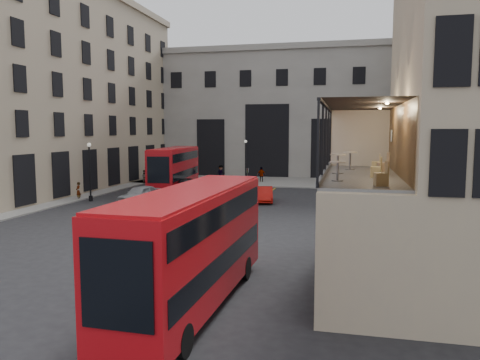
% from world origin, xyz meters
% --- Properties ---
extents(ground, '(140.00, 140.00, 0.00)m').
position_xyz_m(ground, '(0.00, 0.00, 0.00)').
color(ground, black).
rests_on(ground, ground).
extents(host_building_main, '(7.26, 11.40, 15.10)m').
position_xyz_m(host_building_main, '(9.95, 0.00, 7.79)').
color(host_building_main, tan).
rests_on(host_building_main, ground).
extents(host_frontage, '(3.00, 11.00, 4.50)m').
position_xyz_m(host_frontage, '(6.50, 0.00, 2.25)').
color(host_frontage, tan).
rests_on(host_frontage, ground).
extents(cafe_floor, '(3.00, 10.00, 0.10)m').
position_xyz_m(cafe_floor, '(6.50, 0.00, 4.55)').
color(cafe_floor, slate).
rests_on(cafe_floor, host_frontage).
extents(building_left, '(14.60, 50.60, 22.00)m').
position_xyz_m(building_left, '(-26.96, 20.00, 11.38)').
color(building_left, tan).
rests_on(building_left, ground).
extents(gateway, '(35.00, 10.60, 18.00)m').
position_xyz_m(gateway, '(-5.00, 47.99, 9.39)').
color(gateway, gray).
rests_on(gateway, ground).
extents(building_right, '(16.60, 18.60, 20.00)m').
position_xyz_m(building_right, '(20.00, 39.97, 10.39)').
color(building_right, '#A19581').
rests_on(building_right, ground).
extents(pavement_far, '(40.00, 12.00, 0.12)m').
position_xyz_m(pavement_far, '(-6.00, 38.00, 0.06)').
color(pavement_far, slate).
rests_on(pavement_far, ground).
extents(traffic_light_near, '(0.16, 0.20, 3.80)m').
position_xyz_m(traffic_light_near, '(-1.00, 12.00, 2.42)').
color(traffic_light_near, black).
rests_on(traffic_light_near, ground).
extents(traffic_light_far, '(0.16, 0.20, 3.80)m').
position_xyz_m(traffic_light_far, '(-15.00, 28.00, 2.42)').
color(traffic_light_far, black).
rests_on(traffic_light_far, ground).
extents(street_lamp_a, '(0.36, 0.36, 5.33)m').
position_xyz_m(street_lamp_a, '(-17.00, 18.00, 2.39)').
color(street_lamp_a, black).
rests_on(street_lamp_a, ground).
extents(street_lamp_b, '(0.36, 0.36, 5.33)m').
position_xyz_m(street_lamp_b, '(-6.00, 34.00, 2.39)').
color(street_lamp_b, black).
rests_on(street_lamp_b, ground).
extents(bus_near, '(2.80, 10.94, 4.34)m').
position_xyz_m(bus_near, '(0.50, -4.31, 2.44)').
color(bus_near, red).
rests_on(bus_near, ground).
extents(bus_far, '(3.78, 11.77, 4.62)m').
position_xyz_m(bus_far, '(-12.17, 26.75, 2.59)').
color(bus_far, '#B30C13').
rests_on(bus_far, ground).
extents(car_a, '(3.02, 5.04, 1.61)m').
position_xyz_m(car_a, '(-11.94, 17.71, 0.80)').
color(car_a, '#A0A3A8').
rests_on(car_a, ground).
extents(car_b, '(2.20, 4.35, 1.37)m').
position_xyz_m(car_b, '(-1.40, 21.16, 0.68)').
color(car_b, '#B0100A').
rests_on(car_b, ground).
extents(car_c, '(4.29, 5.99, 1.61)m').
position_xyz_m(car_c, '(-10.18, 24.72, 0.81)').
color(car_c, black).
rests_on(car_c, ground).
extents(bicycle, '(1.89, 1.00, 0.95)m').
position_xyz_m(bicycle, '(-4.42, 16.10, 0.47)').
color(bicycle, gray).
rests_on(bicycle, ground).
extents(cyclist, '(0.56, 0.74, 1.81)m').
position_xyz_m(cyclist, '(-7.27, 10.65, 0.90)').
color(cyclist, '#F3FF1A').
rests_on(cyclist, ground).
extents(pedestrian_a, '(0.85, 0.67, 1.72)m').
position_xyz_m(pedestrian_a, '(-17.86, 31.53, 0.86)').
color(pedestrian_a, gray).
rests_on(pedestrian_a, ground).
extents(pedestrian_b, '(1.26, 1.48, 1.98)m').
position_xyz_m(pedestrian_b, '(-10.13, 37.91, 0.99)').
color(pedestrian_b, gray).
rests_on(pedestrian_b, ground).
extents(pedestrian_c, '(1.22, 0.89, 1.93)m').
position_xyz_m(pedestrian_c, '(-4.54, 36.57, 0.96)').
color(pedestrian_c, gray).
rests_on(pedestrian_c, ground).
extents(pedestrian_d, '(0.79, 0.93, 1.61)m').
position_xyz_m(pedestrian_d, '(5.12, 29.90, 0.81)').
color(pedestrian_d, gray).
rests_on(pedestrian_d, ground).
extents(pedestrian_e, '(0.50, 0.67, 1.67)m').
position_xyz_m(pedestrian_e, '(-18.50, 18.37, 0.83)').
color(pedestrian_e, gray).
rests_on(pedestrian_e, ground).
extents(cafe_table_near, '(0.58, 0.58, 0.73)m').
position_xyz_m(cafe_table_near, '(5.58, -2.73, 5.08)').
color(cafe_table_near, beige).
rests_on(cafe_table_near, cafe_floor).
extents(cafe_table_mid, '(0.67, 0.67, 0.84)m').
position_xyz_m(cafe_table_mid, '(5.51, 0.40, 5.15)').
color(cafe_table_mid, beige).
rests_on(cafe_table_mid, cafe_floor).
extents(cafe_table_far, '(0.67, 0.67, 0.84)m').
position_xyz_m(cafe_table_far, '(6.03, 2.67, 5.15)').
color(cafe_table_far, silver).
rests_on(cafe_table_far, cafe_floor).
extents(cafe_chair_a, '(0.48, 0.48, 0.83)m').
position_xyz_m(cafe_chair_a, '(7.06, -3.93, 4.85)').
color(cafe_chair_a, tan).
rests_on(cafe_chair_a, cafe_floor).
extents(cafe_chair_b, '(0.46, 0.46, 0.82)m').
position_xyz_m(cafe_chair_b, '(7.05, -1.07, 4.85)').
color(cafe_chair_b, '#DAC17E').
rests_on(cafe_chair_b, cafe_floor).
extents(cafe_chair_c, '(0.51, 0.51, 0.92)m').
position_xyz_m(cafe_chair_c, '(7.42, 0.51, 4.88)').
color(cafe_chair_c, tan).
rests_on(cafe_chair_c, cafe_floor).
extents(cafe_chair_d, '(0.40, 0.40, 0.76)m').
position_xyz_m(cafe_chair_d, '(7.23, 2.55, 4.83)').
color(cafe_chair_d, '#DDC47F').
rests_on(cafe_chair_d, cafe_floor).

